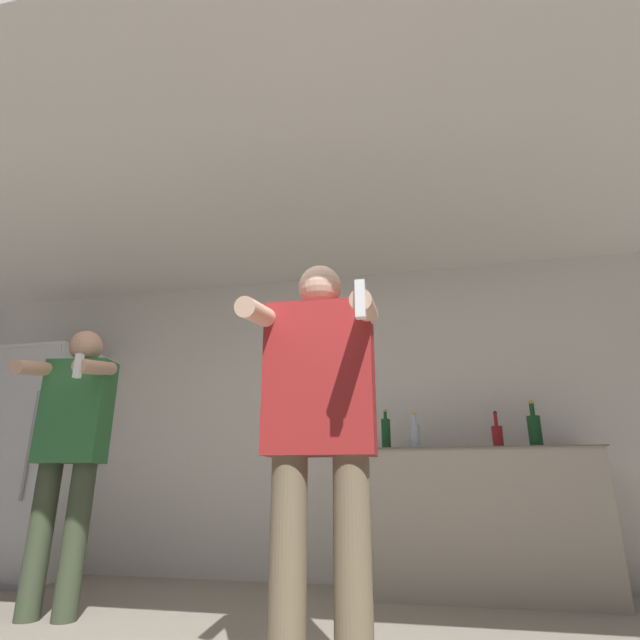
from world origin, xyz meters
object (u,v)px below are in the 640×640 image
Objects in this scene: bottle_clear_vodka at (535,430)px; bottle_green_wine at (415,435)px; refrigerator at (36,459)px; person_man_side at (71,443)px; bottle_tall_gin at (386,433)px; bottle_dark_rum at (497,435)px; person_woman_foreground at (320,429)px.

bottle_green_wine is (-0.84, -0.00, -0.02)m from bottle_clear_vodka.
refrigerator reaches higher than bottle_clear_vodka.
person_man_side is at bearing -153.24° from bottle_green_wine.
bottle_tall_gin is 2.16m from person_man_side.
bottle_clear_vodka is at bearing 19.75° from person_man_side.
bottle_green_wine is (3.23, 0.01, 0.14)m from refrigerator.
bottle_dark_rum is (0.80, -0.00, -0.03)m from bottle_tall_gin.
person_woman_foreground reaches higher than bottle_tall_gin.
bottle_clear_vodka is 1.23× the size of bottle_green_wine.
person_woman_foreground is at bearing -93.72° from bottle_tall_gin.
bottle_tall_gin is 1.10× the size of bottle_green_wine.
bottle_clear_vodka is 2.18m from person_woman_foreground.
person_man_side is (1.14, -1.05, 0.04)m from refrigerator.
bottle_tall_gin is 0.21m from bottle_green_wine.
bottle_clear_vodka is at bearing 0.00° from bottle_tall_gin.
person_woman_foreground is (2.90, -1.82, 0.01)m from refrigerator.
bottle_tall_gin is 1.06m from bottle_clear_vodka.
refrigerator is 4.07m from bottle_clear_vodka.
bottle_green_wine is 1.87m from person_woman_foreground.
refrigerator is 6.99× the size of bottle_green_wine.
person_man_side is at bearing -150.71° from bottle_tall_gin.
refrigerator is 1.55m from person_man_side.
bottle_green_wine is at bearing -0.00° from bottle_tall_gin.
person_woman_foreground is at bearing -32.20° from refrigerator.
person_man_side reaches higher than bottle_tall_gin.
refrigerator is 5.67× the size of bottle_clear_vodka.
bottle_green_wine is 0.16× the size of person_woman_foreground.
bottle_green_wine is 0.16× the size of person_man_side.
bottle_tall_gin is at bearing 180.00° from bottle_dark_rum.
person_woman_foreground reaches higher than bottle_clear_vodka.
bottle_tall_gin is at bearing 180.00° from bottle_green_wine.
bottle_clear_vodka is 0.19× the size of person_man_side.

